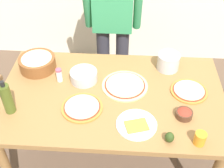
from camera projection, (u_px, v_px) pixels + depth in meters
ground at (112, 157)px, 2.55m from camera, size 8.00×8.00×0.00m
dining_table at (112, 103)px, 2.11m from camera, size 1.60×0.96×0.76m
person_cook at (113, 19)px, 2.50m from camera, size 0.49×0.25×1.62m
pizza_raw_on_board at (125, 85)px, 2.10m from camera, size 0.34×0.34×0.02m
pizza_cooked_on_tray at (82, 107)px, 1.93m from camera, size 0.28×0.28×0.02m
pizza_second_cooked at (189, 91)px, 2.06m from camera, size 0.26×0.26×0.02m
plate_with_slice at (136, 125)px, 1.82m from camera, size 0.26×0.26×0.02m
popcorn_bowl at (37, 62)px, 2.23m from camera, size 0.28×0.28×0.11m
mixing_bowl_steel at (84, 76)px, 2.13m from camera, size 0.20×0.20×0.08m
small_sauce_bowl at (184, 114)px, 1.86m from camera, size 0.11×0.11×0.06m
olive_oil_bottle at (7, 99)px, 1.85m from camera, size 0.07×0.07×0.26m
steel_pot at (168, 61)px, 2.22m from camera, size 0.17×0.17×0.13m
cup_orange at (200, 138)px, 1.70m from camera, size 0.07×0.07×0.08m
salt_shaker at (59, 75)px, 2.12m from camera, size 0.04×0.04×0.11m
avocado at (170, 137)px, 1.71m from camera, size 0.06×0.06×0.07m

